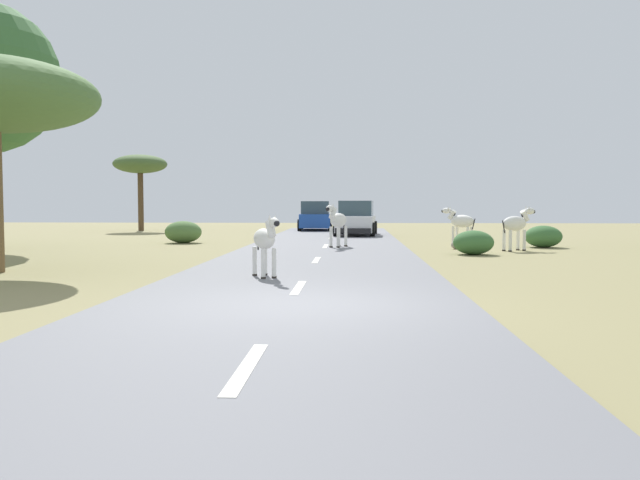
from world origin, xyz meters
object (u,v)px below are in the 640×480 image
object	(u,v)px
zebra_3	(516,224)
bush_3	(183,232)
car_1	(356,219)
tree_4	(140,165)
zebra_0	(337,221)
bush_1	(543,237)
bush_2	(473,243)
car_0	(315,217)
zebra_1	(265,240)
rock_1	(457,245)
zebra_2	(460,222)

from	to	relation	value
zebra_3	bush_3	distance (m)	13.34
car_1	bush_3	distance (m)	9.59
tree_4	zebra_0	bearing A→B (deg)	-50.53
bush_1	bush_2	size ratio (longest dim) A/B	1.05
car_1	bush_1	xyz separation A→B (m)	(6.99, -8.30, -0.44)
zebra_3	bush_2	bearing A→B (deg)	-80.61
car_0	bush_2	distance (m)	19.04
car_1	tree_4	size ratio (longest dim) A/B	0.97
bush_1	bush_2	bearing A→B (deg)	-132.22
zebra_1	bush_1	distance (m)	14.07
car_0	tree_4	size ratio (longest dim) A/B	0.96
zebra_3	bush_2	size ratio (longest dim) A/B	1.20
car_0	bush_1	xyz separation A→B (m)	(9.42, -14.42, -0.44)
tree_4	rock_1	bearing A→B (deg)	-42.16
zebra_0	tree_4	bearing A→B (deg)	-28.88
zebra_2	zebra_3	world-z (taller)	zebra_3
zebra_3	rock_1	size ratio (longest dim) A/B	3.86
car_0	tree_4	distance (m)	11.03
tree_4	bush_1	size ratio (longest dim) A/B	3.35
zebra_2	bush_2	bearing A→B (deg)	-141.30
car_0	bush_3	world-z (taller)	car_0
zebra_1	zebra_2	bearing A→B (deg)	-142.26
zebra_0	bush_1	bearing A→B (deg)	-151.42
rock_1	zebra_2	bearing A→B (deg)	78.08
car_1	bush_1	size ratio (longest dim) A/B	3.25
zebra_0	zebra_3	world-z (taller)	zebra_0
zebra_1	bush_2	distance (m)	9.24
zebra_1	bush_2	xyz separation A→B (m)	(5.77, 7.20, -0.48)
car_0	car_1	distance (m)	6.59
zebra_3	zebra_1	bearing A→B (deg)	-75.39
zebra_3	bush_3	xyz separation A→B (m)	(-12.77, 3.85, -0.48)
car_0	bush_3	xyz separation A→B (m)	(-4.81, -12.39, -0.39)
car_1	tree_4	bearing A→B (deg)	-19.44
bush_3	zebra_3	bearing A→B (deg)	-16.76
car_1	rock_1	distance (m)	10.04
bush_2	rock_1	distance (m)	2.56
zebra_1	bush_1	size ratio (longest dim) A/B	1.00
zebra_1	car_0	xyz separation A→B (m)	(-0.39, 25.20, -0.02)
tree_4	bush_3	world-z (taller)	tree_4
zebra_3	tree_4	distance (m)	24.54
zebra_2	bush_1	xyz separation A→B (m)	(2.80, -1.77, -0.51)
zebra_0	bush_1	world-z (taller)	zebra_0
zebra_0	zebra_3	bearing A→B (deg)	-166.37
zebra_1	car_1	xyz separation A→B (m)	(2.04, 19.08, -0.02)
zebra_1	rock_1	size ratio (longest dim) A/B	3.37
car_0	tree_4	xyz separation A→B (m)	(-10.57, -0.43, 3.11)
bush_1	bush_2	world-z (taller)	bush_1
car_1	bush_1	world-z (taller)	car_1
rock_1	zebra_0	bearing A→B (deg)	178.53
tree_4	zebra_2	bearing A→B (deg)	-35.38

